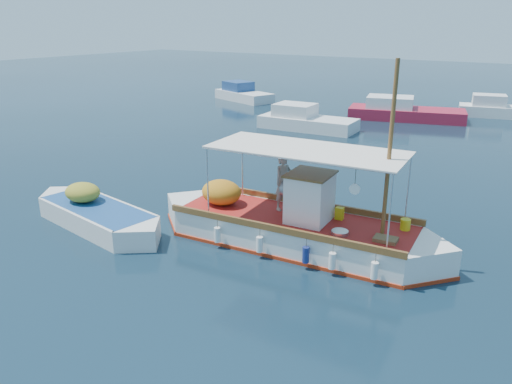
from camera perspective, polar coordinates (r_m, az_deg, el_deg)
The scene contains 7 objects.
ground at distance 16.26m, azimuth 2.56°, elevation -5.63°, with size 160.00×160.00×0.00m, color black.
fishing_caique at distance 15.90m, azimuth 4.17°, elevation -4.12°, with size 9.91×3.27×6.06m.
dinghy at distance 18.21m, azimuth -17.79°, elevation -2.66°, with size 6.42×2.49×1.58m.
bg_boat_nw at distance 33.06m, azimuth 5.62°, elevation 8.01°, with size 6.42×2.80×1.80m.
bg_boat_n at distance 37.77m, azimuth 16.41°, elevation 8.71°, with size 8.43×4.77×1.80m.
bg_boat_far_w at distance 45.16m, azimuth -1.52°, elevation 11.05°, with size 6.30×4.11×1.80m.
bg_boat_far_n at distance 41.24m, azimuth 25.89°, elevation 8.41°, with size 5.97×3.17×1.80m.
Camera 1 is at (7.43, -12.77, 6.79)m, focal length 35.00 mm.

